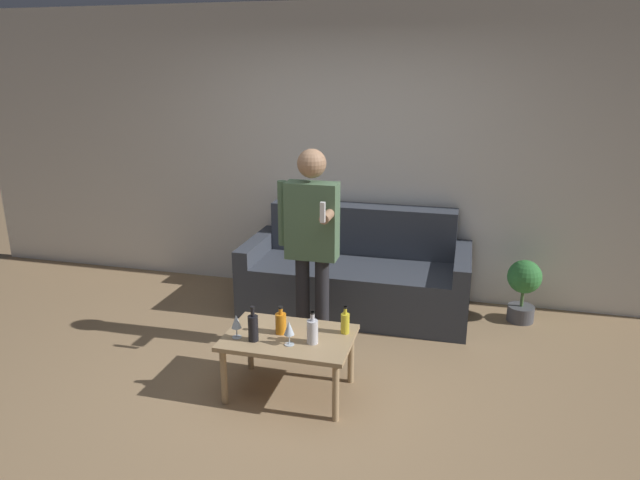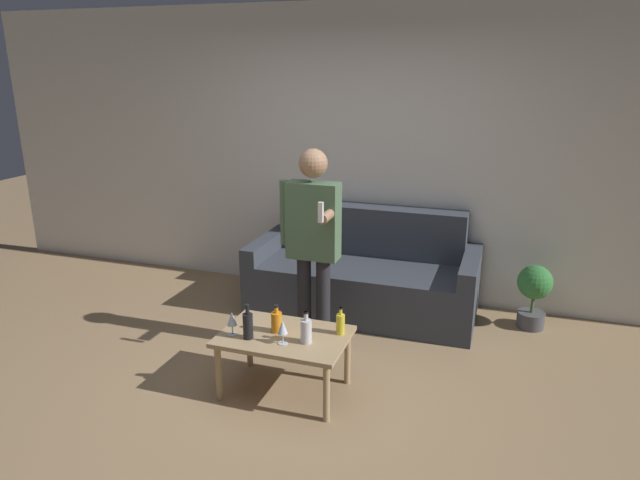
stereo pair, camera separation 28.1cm
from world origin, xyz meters
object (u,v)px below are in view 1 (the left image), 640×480
Objects in this scene: bottle_orange at (281,323)px; person_standing_front at (311,236)px; coffee_table at (289,343)px; couch at (357,274)px.

person_standing_front reaches higher than bottle_orange.
coffee_table is 0.54× the size of person_standing_front.
coffee_table is (-0.16, -1.52, 0.05)m from couch.
couch is 2.34× the size of coffee_table.
bottle_orange is at bearing -98.60° from couch.
couch is at bearing 81.40° from bottle_orange.
bottle_orange is (-0.23, -1.50, 0.18)m from couch.
couch is 10.33× the size of bottle_orange.
couch is 1.53m from coffee_table.
bottle_orange is 0.74m from person_standing_front.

